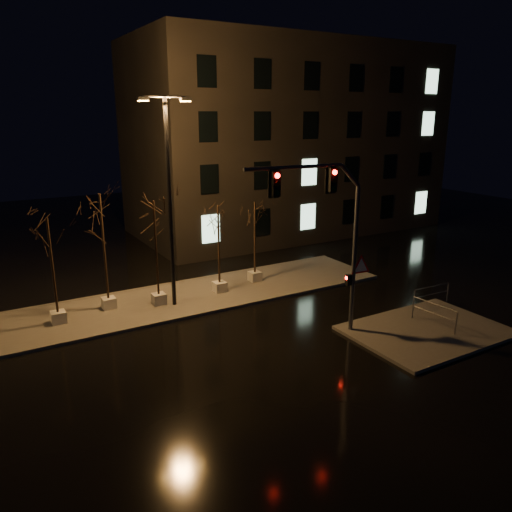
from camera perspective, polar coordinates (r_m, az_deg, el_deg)
ground at (r=22.36m, az=-1.11°, el=-9.53°), size 90.00×90.00×0.00m
median at (r=27.32m, az=-7.29°, el=-4.61°), size 22.00×5.00×0.15m
sidewalk_corner at (r=24.31m, az=18.94°, el=-8.08°), size 7.00×5.00×0.15m
building at (r=42.91m, az=3.53°, el=13.14°), size 25.00×12.00×15.00m
tree_0 at (r=24.26m, az=-22.53°, el=1.48°), size 1.80×1.80×5.15m
tree_1 at (r=25.16m, az=-17.23°, el=3.93°), size 1.80×1.80×5.97m
tree_2 at (r=25.19m, az=-11.50°, el=3.54°), size 1.80×1.80×5.52m
tree_3 at (r=26.66m, az=-4.33°, el=3.57°), size 1.80×1.80×4.96m
tree_4 at (r=28.39m, az=-0.14°, el=4.13°), size 1.80×1.80×4.80m
traffic_signal_mast at (r=21.19m, az=8.72°, el=3.46°), size 6.15×0.69×7.54m
streetlight_main at (r=24.66m, az=-9.91°, el=7.47°), size 2.56×0.35×10.27m
guard_rail_a at (r=27.03m, az=19.41°, el=-3.97°), size 2.39×0.18×1.03m
guard_rail_b at (r=24.46m, az=19.69°, el=-5.99°), size 0.28×2.34×1.11m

